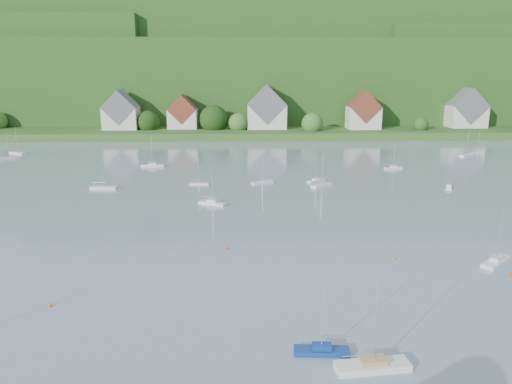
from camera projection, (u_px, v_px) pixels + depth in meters
far_shore_strip at (254, 128)px, 215.75m from camera, size 600.00×60.00×3.00m
forested_ridge at (252, 77)px, 276.98m from camera, size 620.00×181.22×69.89m
village_building_0 at (121, 113)px, 199.80m from camera, size 14.00×10.40×16.00m
village_building_1 at (183, 114)px, 202.55m from camera, size 12.00×9.36×14.00m
village_building_2 at (267, 111)px, 202.09m from camera, size 16.00×11.44×18.00m
village_building_3 at (363, 113)px, 201.37m from camera, size 13.00×10.40×15.50m
village_building_4 at (467, 112)px, 206.34m from camera, size 15.00×10.40×16.50m
near_sailboat_1 at (322, 350)px, 47.48m from camera, size 5.51×1.90×7.31m
near_sailboat_2 at (373, 365)px, 44.95m from camera, size 7.13×2.71×9.39m
near_sailboat_3 at (497, 261)px, 69.42m from camera, size 6.05×5.50×8.64m
mooring_buoy_0 at (50, 306)px, 57.08m from camera, size 0.41×0.41×0.41m
mooring_buoy_2 at (394, 260)px, 71.10m from camera, size 0.42×0.42×0.42m
mooring_buoy_3 at (227, 249)px, 75.30m from camera, size 0.46×0.46×0.46m
far_sailboat_cluster at (292, 167)px, 136.52m from camera, size 203.69×67.80×8.71m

